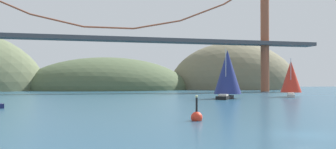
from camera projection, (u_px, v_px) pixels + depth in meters
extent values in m
plane|color=navy|center=(301.00, 135.00, 27.93)|extent=(360.00, 360.00, 0.00)
ellipsoid|color=#6B664C|center=(234.00, 89.00, 174.35)|extent=(57.60, 44.00, 40.43)
ellipsoid|color=#4C5B3D|center=(107.00, 90.00, 158.85)|extent=(66.37, 44.00, 25.63)
cylinder|color=brown|center=(265.00, 36.00, 133.98)|extent=(2.80, 2.80, 37.39)
cube|color=#47474C|center=(109.00, 39.00, 119.30)|extent=(139.89, 6.00, 1.20)
cylinder|color=brown|center=(2.00, 2.00, 111.06)|extent=(15.03, 0.50, 6.45)
cylinder|color=brown|center=(57.00, 21.00, 115.18)|extent=(14.94, 0.50, 3.48)
cylinder|color=brown|center=(109.00, 28.00, 119.34)|extent=(14.84, 0.50, 0.50)
cylinder|color=brown|center=(157.00, 25.00, 123.55)|extent=(14.94, 0.50, 3.48)
cylinder|color=brown|center=(202.00, 12.00, 127.80)|extent=(15.03, 0.50, 6.45)
cube|color=black|center=(225.00, 97.00, 80.55)|extent=(6.18, 7.26, 0.68)
cube|color=beige|center=(224.00, 95.00, 79.29)|extent=(2.72, 2.88, 0.36)
cylinder|color=#B2B2B7|center=(226.00, 72.00, 81.32)|extent=(0.14, 0.14, 9.53)
cone|color=navy|center=(228.00, 72.00, 82.87)|extent=(7.87, 7.87, 9.04)
cube|color=#B7B2A8|center=(291.00, 96.00, 89.57)|extent=(4.87, 6.10, 0.73)
cube|color=beige|center=(291.00, 93.00, 88.51)|extent=(2.16, 2.36, 0.36)
cylinder|color=#B2B2B7|center=(291.00, 76.00, 90.23)|extent=(0.14, 0.14, 7.98)
cone|color=red|center=(291.00, 76.00, 91.54)|extent=(6.47, 6.47, 7.27)
sphere|color=red|center=(197.00, 117.00, 37.51)|extent=(1.10, 1.10, 1.10)
cylinder|color=black|center=(197.00, 106.00, 37.52)|extent=(0.20, 0.20, 1.60)
sphere|color=#F2EA99|center=(197.00, 96.00, 37.54)|extent=(0.24, 0.24, 0.24)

